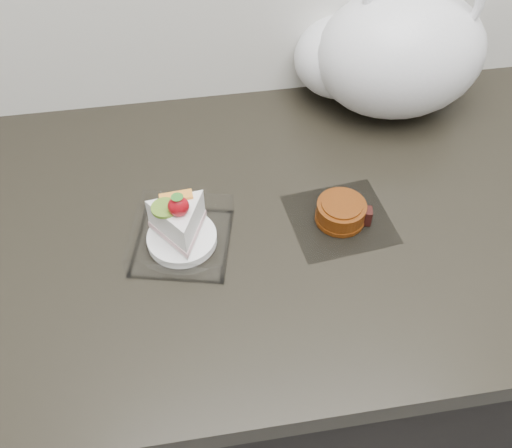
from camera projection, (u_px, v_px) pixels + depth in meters
counter at (327, 347)px, 1.22m from camera, size 2.04×0.64×0.90m
cake_tray at (181, 230)px, 0.81m from camera, size 0.16×0.16×0.11m
mooncake_wrap at (342, 213)px, 0.85m from camera, size 0.16×0.15×0.04m
plastic_bag at (388, 53)px, 0.96m from camera, size 0.35×0.28×0.27m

